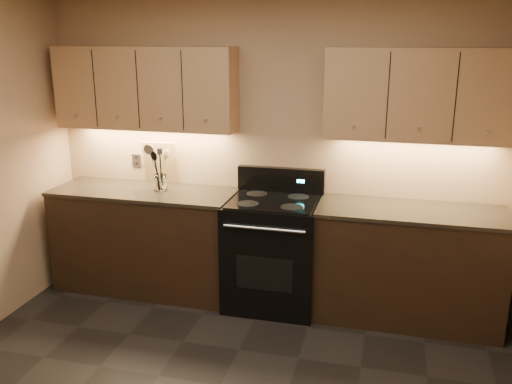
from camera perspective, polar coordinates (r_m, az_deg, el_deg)
wall_back at (r=4.69m, az=1.82°, el=4.63°), size 4.00×0.04×2.60m
counter_left at (r=5.01m, az=-11.46°, el=-4.90°), size 1.62×0.62×0.93m
counter_right at (r=4.55m, az=15.66°, el=-7.37°), size 1.46×0.62×0.93m
stove at (r=4.62m, az=1.84°, el=-6.22°), size 0.76×0.68×1.14m
upper_cab_left at (r=4.84m, az=-11.56°, el=10.65°), size 1.60×0.30×0.70m
upper_cab_right at (r=4.37m, az=16.95°, el=9.75°), size 1.44×0.30×0.70m
outlet_plate at (r=5.16m, az=-12.46°, el=3.26°), size 0.08×0.01×0.12m
utensil_crock at (r=4.81m, az=-10.02°, el=0.93°), size 0.14×0.14×0.14m
cutting_board at (r=5.02m, az=-10.01°, el=3.07°), size 0.32×0.12×0.39m
wooden_spoon at (r=4.78m, az=-10.51°, el=2.33°), size 0.15×0.14×0.35m
black_spoon at (r=4.79m, az=-10.16°, el=2.42°), size 0.07×0.16×0.35m
black_turner at (r=4.75m, az=-9.97°, el=2.42°), size 0.13×0.17×0.38m
steel_skimmer at (r=4.75m, az=-9.87°, el=2.57°), size 0.20×0.11×0.40m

